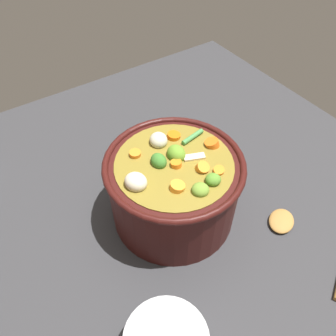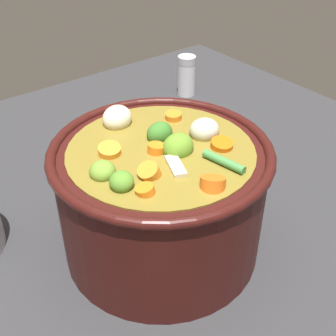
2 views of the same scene
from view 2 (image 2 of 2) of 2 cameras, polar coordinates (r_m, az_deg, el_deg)
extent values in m
plane|color=#2D2D30|center=(0.61, -0.79, -9.76)|extent=(1.10, 1.10, 0.00)
cylinder|color=#38110F|center=(0.56, -0.85, -4.30)|extent=(0.25, 0.25, 0.15)
torus|color=#38110F|center=(0.51, -0.92, 2.17)|extent=(0.26, 0.26, 0.01)
cylinder|color=olive|center=(0.55, -0.85, -3.84)|extent=(0.22, 0.22, 0.14)
ellipsoid|color=olive|center=(0.47, -8.26, -0.50)|extent=(0.04, 0.04, 0.02)
ellipsoid|color=#55892A|center=(0.45, -5.92, -1.75)|extent=(0.04, 0.04, 0.02)
ellipsoid|color=olive|center=(0.51, 1.29, 2.62)|extent=(0.03, 0.04, 0.03)
ellipsoid|color=#3A7628|center=(0.53, -1.07, 4.44)|extent=(0.03, 0.03, 0.03)
cylinder|color=orange|center=(0.45, -2.89, -2.98)|extent=(0.03, 0.03, 0.01)
cylinder|color=orange|center=(0.57, 0.69, 6.44)|extent=(0.03, 0.03, 0.01)
cylinder|color=orange|center=(0.51, -1.76, 2.48)|extent=(0.02, 0.02, 0.02)
cylinder|color=#DF600E|center=(0.52, 6.84, 2.82)|extent=(0.03, 0.03, 0.01)
cylinder|color=orange|center=(0.47, -2.32, -0.68)|extent=(0.03, 0.03, 0.02)
cylinder|color=orange|center=(0.51, -7.45, 2.01)|extent=(0.03, 0.03, 0.02)
cylinder|color=orange|center=(0.45, 5.34, -2.24)|extent=(0.04, 0.04, 0.02)
ellipsoid|color=beige|center=(0.54, 4.65, 4.82)|extent=(0.04, 0.04, 0.03)
ellipsoid|color=beige|center=(0.56, -6.48, 6.30)|extent=(0.05, 0.05, 0.03)
cylinder|color=#458A45|center=(0.49, 7.11, 0.82)|extent=(0.05, 0.02, 0.01)
cube|color=beige|center=(0.48, 0.98, 0.26)|extent=(0.04, 0.03, 0.01)
cylinder|color=silver|center=(0.97, 2.36, 11.25)|extent=(0.04, 0.04, 0.07)
cylinder|color=#B7B7BC|center=(0.96, 2.42, 13.58)|extent=(0.04, 0.04, 0.02)
camera|label=1|loc=(0.62, -60.81, 37.06)|focal=36.34mm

